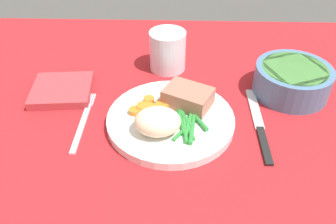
# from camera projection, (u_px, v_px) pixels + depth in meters

# --- Properties ---
(dining_table) EXTENTS (1.20, 0.90, 0.02)m
(dining_table) POSITION_uv_depth(u_px,v_px,m) (174.00, 129.00, 0.63)
(dining_table) COLOR red
(dining_table) RESTS_ON ground
(dinner_plate) EXTENTS (0.23, 0.23, 0.02)m
(dinner_plate) POSITION_uv_depth(u_px,v_px,m) (168.00, 120.00, 0.62)
(dinner_plate) COLOR white
(dinner_plate) RESTS_ON dining_table
(meat_portion) EXTENTS (0.10, 0.09, 0.03)m
(meat_portion) POSITION_uv_depth(u_px,v_px,m) (185.00, 97.00, 0.63)
(meat_portion) COLOR #A86B56
(meat_portion) RESTS_ON dinner_plate
(mashed_potatoes) EXTENTS (0.08, 0.06, 0.05)m
(mashed_potatoes) POSITION_uv_depth(u_px,v_px,m) (155.00, 121.00, 0.57)
(mashed_potatoes) COLOR beige
(mashed_potatoes) RESTS_ON dinner_plate
(carrot_slices) EXTENTS (0.07, 0.05, 0.01)m
(carrot_slices) POSITION_uv_depth(u_px,v_px,m) (147.00, 106.00, 0.63)
(carrot_slices) COLOR orange
(carrot_slices) RESTS_ON dinner_plate
(green_beans) EXTENTS (0.06, 0.10, 0.01)m
(green_beans) POSITION_uv_depth(u_px,v_px,m) (185.00, 123.00, 0.60)
(green_beans) COLOR #2D8C38
(green_beans) RESTS_ON dinner_plate
(fork) EXTENTS (0.01, 0.17, 0.00)m
(fork) POSITION_uv_depth(u_px,v_px,m) (81.00, 121.00, 0.63)
(fork) COLOR silver
(fork) RESTS_ON dining_table
(knife) EXTENTS (0.02, 0.20, 0.01)m
(knife) POSITION_uv_depth(u_px,v_px,m) (256.00, 125.00, 0.62)
(knife) COLOR black
(knife) RESTS_ON dining_table
(water_glass) EXTENTS (0.08, 0.08, 0.09)m
(water_glass) POSITION_uv_depth(u_px,v_px,m) (165.00, 53.00, 0.75)
(water_glass) COLOR silver
(water_glass) RESTS_ON dining_table
(salad_bowl) EXTENTS (0.15, 0.15, 0.06)m
(salad_bowl) POSITION_uv_depth(u_px,v_px,m) (290.00, 79.00, 0.68)
(salad_bowl) COLOR #4C7299
(salad_bowl) RESTS_ON dining_table
(napkin) EXTENTS (0.13, 0.12, 0.02)m
(napkin) POSITION_uv_depth(u_px,v_px,m) (60.00, 90.00, 0.69)
(napkin) COLOR #B2383D
(napkin) RESTS_ON dining_table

